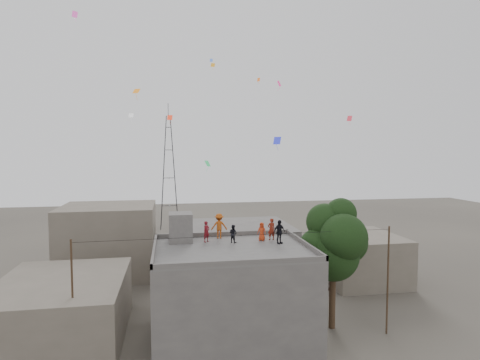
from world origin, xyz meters
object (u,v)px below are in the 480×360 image
(person_dark_adult, at_px, (279,232))
(tree, at_px, (335,242))
(stair_head_box, at_px, (181,227))
(transmission_tower, at_px, (169,172))
(person_red_adult, at_px, (271,229))

(person_dark_adult, bearing_deg, tree, -24.65)
(stair_head_box, relative_size, person_dark_adult, 1.23)
(tree, relative_size, transmission_tower, 0.45)
(person_red_adult, bearing_deg, transmission_tower, -91.05)
(person_red_adult, bearing_deg, person_dark_adult, 89.16)
(stair_head_box, xyz_separation_m, transmission_tower, (-0.80, 37.40, 1.97))
(transmission_tower, distance_m, person_red_adult, 38.74)
(stair_head_box, height_order, person_dark_adult, stair_head_box)
(person_red_adult, height_order, person_dark_adult, person_dark_adult)
(transmission_tower, xyz_separation_m, person_red_adult, (7.17, -38.00, -2.20))
(tree, xyz_separation_m, person_dark_adult, (-3.97, 0.18, 0.81))
(tree, relative_size, person_red_adult, 5.91)
(tree, xyz_separation_m, transmission_tower, (-11.37, 39.40, 2.97))
(stair_head_box, relative_size, tree, 0.22)
(person_red_adult, bearing_deg, stair_head_box, -17.15)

